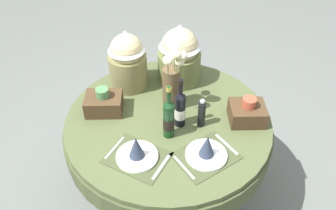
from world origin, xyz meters
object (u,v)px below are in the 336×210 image
at_px(dining_table, 168,132).
at_px(flower_vase, 173,81).
at_px(gift_tub_back_centre, 179,52).
at_px(place_setting_left, 137,152).
at_px(wine_bottle_centre, 180,109).
at_px(place_setting_right, 207,151).
at_px(woven_basket_side_right, 247,112).
at_px(wine_bottle_left, 169,118).
at_px(gift_tub_back_left, 127,58).
at_px(woven_basket_side_left, 104,103).
at_px(pepper_mill, 202,113).

xyz_separation_m(dining_table, flower_vase, (0.03, 0.11, 0.34)).
bearing_deg(gift_tub_back_centre, flower_vase, -100.69).
distance_m(place_setting_left, wine_bottle_centre, 0.38).
distance_m(place_setting_left, place_setting_right, 0.39).
bearing_deg(dining_table, place_setting_right, -57.42).
relative_size(gift_tub_back_centre, woven_basket_side_right, 2.01).
distance_m(place_setting_right, flower_vase, 0.50).
height_order(wine_bottle_left, woven_basket_side_right, wine_bottle_left).
bearing_deg(flower_vase, woven_basket_side_right, -17.35).
bearing_deg(dining_table, wine_bottle_centre, -38.85).
bearing_deg(woven_basket_side_right, gift_tub_back_centre, 132.06).
xyz_separation_m(flower_vase, gift_tub_back_left, (-0.30, 0.24, 0.02)).
xyz_separation_m(dining_table, woven_basket_side_left, (-0.41, 0.08, 0.19)).
bearing_deg(pepper_mill, gift_tub_back_left, 138.15).
distance_m(dining_table, flower_vase, 0.36).
relative_size(place_setting_left, woven_basket_side_left, 1.80).
distance_m(dining_table, wine_bottle_left, 0.30).
relative_size(woven_basket_side_left, woven_basket_side_right, 1.07).
bearing_deg(woven_basket_side_left, dining_table, -11.24).
distance_m(wine_bottle_centre, woven_basket_side_right, 0.43).
height_order(gift_tub_back_left, gift_tub_back_centre, gift_tub_back_centre).
relative_size(place_setting_right, flower_vase, 0.92).
relative_size(place_setting_right, wine_bottle_left, 1.17).
bearing_deg(dining_table, gift_tub_back_left, 126.97).
xyz_separation_m(dining_table, gift_tub_back_centre, (0.09, 0.42, 0.36)).
bearing_deg(flower_vase, wine_bottle_centre, -76.54).
bearing_deg(woven_basket_side_right, wine_bottle_left, -166.07).
distance_m(flower_vase, wine_bottle_centre, 0.20).
distance_m(place_setting_left, flower_vase, 0.52).
bearing_deg(woven_basket_side_left, wine_bottle_centre, -16.08).
bearing_deg(wine_bottle_centre, woven_basket_side_right, 3.70).
distance_m(place_setting_right, wine_bottle_left, 0.29).
xyz_separation_m(pepper_mill, woven_basket_side_left, (-0.62, 0.15, -0.03)).
xyz_separation_m(place_setting_left, wine_bottle_centre, (0.25, 0.27, 0.08)).
bearing_deg(gift_tub_back_left, pepper_mill, -41.85).
height_order(flower_vase, gift_tub_back_centre, flower_vase).
relative_size(place_setting_left, flower_vase, 0.92).
distance_m(flower_vase, wine_bottle_left, 0.28).
bearing_deg(dining_table, woven_basket_side_right, -3.52).
relative_size(wine_bottle_centre, gift_tub_back_left, 0.79).
relative_size(wine_bottle_centre, woven_basket_side_right, 1.57).
height_order(place_setting_left, pepper_mill, pepper_mill).
height_order(place_setting_left, woven_basket_side_left, woven_basket_side_left).
relative_size(place_setting_right, gift_tub_back_centre, 0.97).
bearing_deg(wine_bottle_left, place_setting_left, -136.27).
height_order(wine_bottle_centre, pepper_mill, wine_bottle_centre).
relative_size(dining_table, place_setting_left, 3.18).
bearing_deg(place_setting_right, place_setting_left, -179.64).
relative_size(gift_tub_back_left, gift_tub_back_centre, 0.98).
xyz_separation_m(gift_tub_back_left, woven_basket_side_left, (-0.14, -0.28, -0.17)).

